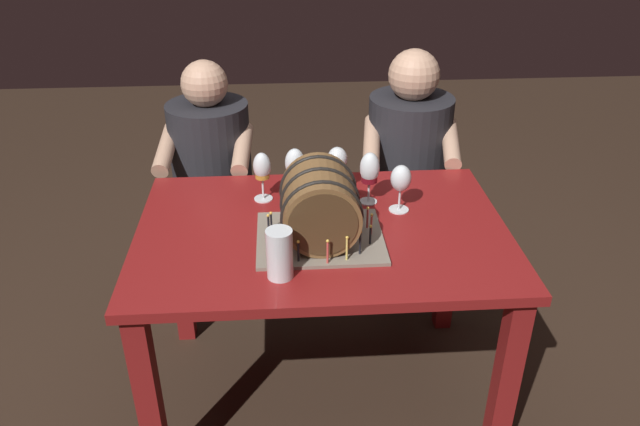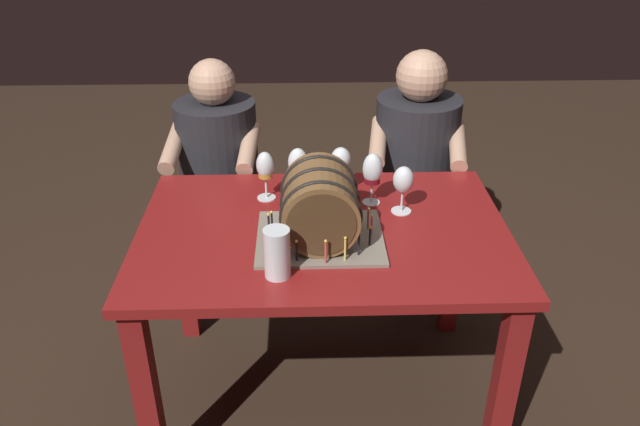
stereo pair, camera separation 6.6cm
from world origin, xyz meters
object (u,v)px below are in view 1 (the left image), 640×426
dining_table (322,257)px  wine_glass_empty (401,180)px  beer_pint (280,255)px  wine_glass_amber (262,169)px  barrel_cake (320,207)px  wine_glass_rose (337,161)px  wine_glass_white (295,165)px  wine_glass_red (370,170)px  person_seated_right (406,180)px  person_seated_left (214,191)px

dining_table → wine_glass_empty: bearing=21.0°
wine_glass_empty → beer_pint: wine_glass_empty is taller
wine_glass_empty → wine_glass_amber: size_ratio=0.94×
barrel_cake → dining_table: bearing=80.1°
wine_glass_rose → beer_pint: bearing=-112.1°
wine_glass_white → wine_glass_red: bearing=-10.1°
wine_glass_rose → wine_glass_white: size_ratio=0.91×
wine_glass_rose → person_seated_right: (0.37, 0.46, -0.32)m
dining_table → wine_glass_red: (0.18, 0.18, 0.25)m
wine_glass_empty → dining_table: bearing=-159.0°
person_seated_left → wine_glass_red: bearing=-41.6°
wine_glass_empty → wine_glass_red: wine_glass_red is taller
wine_glass_rose → person_seated_right: size_ratio=0.16×
wine_glass_white → wine_glass_amber: bearing=179.7°
wine_glass_empty → person_seated_left: 1.02m
wine_glass_rose → beer_pint: size_ratio=1.14×
barrel_cake → beer_pint: (-0.13, -0.20, -0.05)m
wine_glass_red → wine_glass_white: wine_glass_white is taller
barrel_cake → wine_glass_white: bearing=103.4°
dining_table → wine_glass_white: bearing=110.3°
wine_glass_red → beer_pint: 0.56m
dining_table → barrel_cake: size_ratio=3.04×
dining_table → person_seated_right: size_ratio=1.09×
dining_table → wine_glass_rose: wine_glass_rose is taller
wine_glass_red → wine_glass_amber: 0.39m
beer_pint → person_seated_right: (0.59, 1.01, -0.27)m
person_seated_left → wine_glass_white: bearing=-54.6°
wine_glass_red → wine_glass_empty: bearing=-34.2°
dining_table → wine_glass_amber: size_ratio=6.80×
wine_glass_red → person_seated_right: size_ratio=0.17×
beer_pint → person_seated_right: bearing=59.7°
wine_glass_amber → person_seated_right: bearing=38.1°
person_seated_left → dining_table: bearing=-58.8°
wine_glass_empty → wine_glass_rose: size_ratio=0.97×
person_seated_right → wine_glass_rose: bearing=-128.4°
wine_glass_empty → person_seated_right: size_ratio=0.15×
wine_glass_red → beer_pint: bearing=-126.1°
barrel_cake → wine_glass_red: barrel_cake is taller
barrel_cake → wine_glass_rose: (0.09, 0.34, 0.00)m
wine_glass_rose → person_seated_left: size_ratio=0.16×
barrel_cake → wine_glass_white: (-0.07, 0.30, 0.01)m
wine_glass_white → wine_glass_amber: 0.12m
wine_glass_empty → person_seated_left: person_seated_left is taller
dining_table → wine_glass_red: 0.35m
dining_table → barrel_cake: 0.25m
wine_glass_rose → wine_glass_amber: wine_glass_amber is taller
wine_glass_white → beer_pint: (-0.06, -0.50, -0.06)m
beer_pint → person_seated_right: person_seated_right is taller
wine_glass_red → wine_glass_rose: 0.14m
wine_glass_empty → wine_glass_rose: 0.26m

